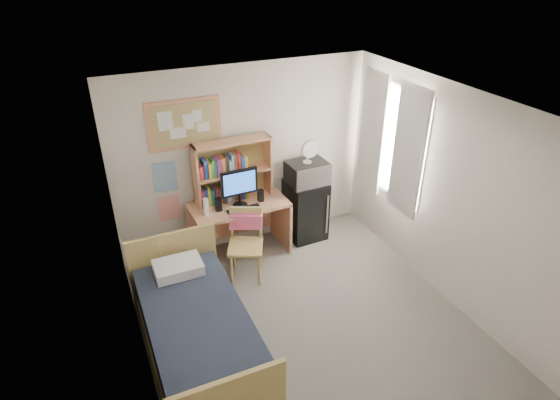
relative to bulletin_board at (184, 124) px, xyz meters
name	(u,v)px	position (x,y,z in m)	size (l,w,h in m)	color
floor	(312,330)	(0.78, -2.08, -1.93)	(3.60, 4.20, 0.02)	slate
ceiling	(321,112)	(0.78, -2.08, 0.68)	(3.60, 4.20, 0.02)	white
wall_back	(244,159)	(0.78, 0.02, -0.62)	(3.60, 0.04, 2.60)	silver
wall_front	(466,395)	(0.78, -4.18, -0.62)	(3.60, 0.04, 2.60)	silver
wall_left	(135,281)	(-1.02, -2.08, -0.62)	(0.04, 4.20, 2.60)	silver
wall_right	(454,200)	(2.58, -2.08, -0.62)	(0.04, 4.20, 2.60)	silver
window_unit	(391,141)	(2.53, -0.88, -0.32)	(0.10, 1.40, 1.70)	white
curtain_left	(408,152)	(2.50, -1.28, -0.32)	(0.04, 0.55, 1.70)	silver
curtain_right	(372,132)	(2.50, -0.48, -0.32)	(0.04, 0.55, 1.70)	silver
bulletin_board	(184,124)	(0.00, 0.00, 0.00)	(0.94, 0.03, 0.64)	tan
poster_wave	(165,177)	(-0.32, 0.01, -0.67)	(0.30, 0.01, 0.42)	#266399
poster_japan	(169,208)	(-0.32, 0.01, -1.14)	(0.28, 0.01, 0.36)	red
desk	(240,229)	(0.55, -0.33, -1.51)	(1.31, 0.66, 0.82)	tan
desk_chair	(246,246)	(0.45, -0.85, -1.44)	(0.48, 0.48, 0.96)	tan
mini_fridge	(305,209)	(1.60, -0.27, -1.47)	(0.53, 0.53, 0.90)	black
bed	(198,333)	(-0.49, -1.89, -1.64)	(1.03, 2.06, 0.57)	black
hutch	(233,171)	(0.55, -0.18, -0.67)	(1.05, 0.27, 0.86)	tan
monitor	(239,188)	(0.55, -0.39, -0.83)	(0.50, 0.04, 0.54)	black
keyboard	(244,210)	(0.56, -0.53, -1.09)	(0.45, 0.14, 0.02)	black
speaker_left	(218,204)	(0.25, -0.40, -1.01)	(0.08, 0.08, 0.18)	black
speaker_right	(261,195)	(0.85, -0.38, -1.02)	(0.07, 0.07, 0.17)	black
water_bottle	(206,207)	(0.07, -0.45, -0.98)	(0.07, 0.07, 0.24)	white
hoodie	(246,221)	(0.53, -0.67, -1.18)	(0.43, 0.13, 0.20)	#F25C85
microwave	(307,173)	(1.60, -0.29, -0.86)	(0.55, 0.42, 0.32)	silver
desk_fan	(308,152)	(1.60, -0.29, -0.55)	(0.25, 0.25, 0.31)	white
pillow	(178,268)	(-0.48, -1.14, -1.29)	(0.54, 0.38, 0.13)	white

